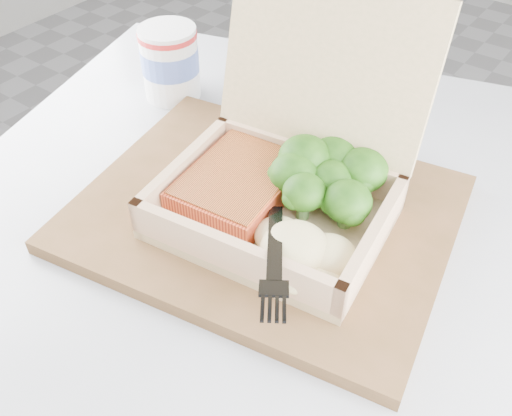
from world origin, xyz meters
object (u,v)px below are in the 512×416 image
Objects in this scene: serving_tray at (265,213)px; paper_cup at (170,61)px; cafe_table at (274,330)px; takeout_container at (290,164)px.

paper_cup is (-0.24, 0.12, 0.04)m from serving_tray.
cafe_table is 0.24m from takeout_container.
cafe_table is 0.19m from serving_tray.
paper_cup is at bearing 152.91° from serving_tray.
cafe_table is 9.65× the size of paper_cup.
cafe_table is at bearing 3.50° from serving_tray.
serving_tray reaches higher than cafe_table.
serving_tray is at bearing -27.09° from paper_cup.
serving_tray is 0.27m from paper_cup.
serving_tray is 3.88× the size of paper_cup.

